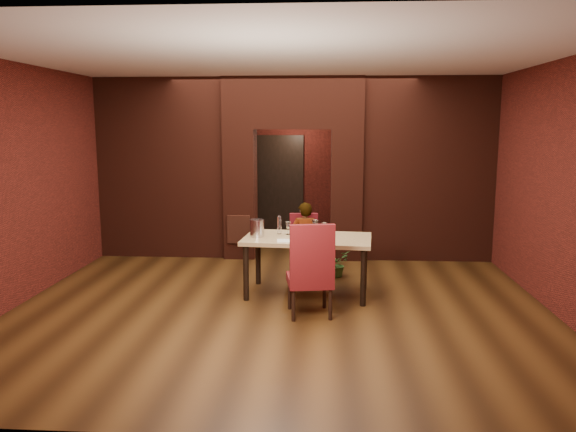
# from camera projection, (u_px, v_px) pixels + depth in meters

# --- Properties ---
(floor) EXTENTS (8.00, 8.00, 0.00)m
(floor) POSITION_uv_depth(u_px,v_px,m) (285.00, 288.00, 8.26)
(floor) COLOR #472B11
(floor) RESTS_ON ground
(ceiling) EXTENTS (7.00, 8.00, 0.04)m
(ceiling) POSITION_uv_depth(u_px,v_px,m) (285.00, 65.00, 7.74)
(ceiling) COLOR silver
(ceiling) RESTS_ON ground
(wall_back) EXTENTS (7.00, 0.04, 3.20)m
(wall_back) POSITION_uv_depth(u_px,v_px,m) (298.00, 162.00, 11.94)
(wall_back) COLOR maroon
(wall_back) RESTS_ON ground
(wall_front) EXTENTS (7.00, 0.04, 3.20)m
(wall_front) POSITION_uv_depth(u_px,v_px,m) (246.00, 235.00, 4.07)
(wall_front) COLOR maroon
(wall_front) RESTS_ON ground
(wall_left) EXTENTS (0.04, 8.00, 3.20)m
(wall_left) POSITION_uv_depth(u_px,v_px,m) (48.00, 179.00, 8.23)
(wall_left) COLOR maroon
(wall_left) RESTS_ON ground
(wall_right) EXTENTS (0.04, 8.00, 3.20)m
(wall_right) POSITION_uv_depth(u_px,v_px,m) (537.00, 182.00, 7.78)
(wall_right) COLOR maroon
(wall_right) RESTS_ON ground
(pillar_left) EXTENTS (0.55, 0.55, 2.30)m
(pillar_left) POSITION_uv_depth(u_px,v_px,m) (241.00, 194.00, 10.11)
(pillar_left) COLOR maroon
(pillar_left) RESTS_ON ground
(pillar_right) EXTENTS (0.55, 0.55, 2.30)m
(pillar_right) POSITION_uv_depth(u_px,v_px,m) (346.00, 195.00, 9.98)
(pillar_right) COLOR maroon
(pillar_right) RESTS_ON ground
(lintel) EXTENTS (2.45, 0.55, 0.90)m
(lintel) POSITION_uv_depth(u_px,v_px,m) (293.00, 103.00, 9.79)
(lintel) COLOR maroon
(lintel) RESTS_ON ground
(wing_wall_left) EXTENTS (2.28, 0.35, 3.20)m
(wing_wall_left) POSITION_uv_depth(u_px,v_px,m) (163.00, 168.00, 10.13)
(wing_wall_left) COLOR maroon
(wing_wall_left) RESTS_ON ground
(wing_wall_right) EXTENTS (2.28, 0.35, 3.20)m
(wing_wall_right) POSITION_uv_depth(u_px,v_px,m) (428.00, 170.00, 9.82)
(wing_wall_right) COLOR maroon
(wing_wall_right) RESTS_ON ground
(vent_panel) EXTENTS (0.40, 0.03, 0.50)m
(vent_panel) POSITION_uv_depth(u_px,v_px,m) (239.00, 229.00, 9.91)
(vent_panel) COLOR #98442C
(vent_panel) RESTS_ON ground
(rear_door) EXTENTS (0.90, 0.08, 2.10)m
(rear_door) POSITION_uv_depth(u_px,v_px,m) (280.00, 187.00, 12.00)
(rear_door) COLOR black
(rear_door) RESTS_ON ground
(rear_door_frame) EXTENTS (1.02, 0.04, 2.22)m
(rear_door_frame) POSITION_uv_depth(u_px,v_px,m) (279.00, 188.00, 11.96)
(rear_door_frame) COLOR black
(rear_door_frame) RESTS_ON ground
(dining_table) EXTENTS (1.84, 1.14, 0.83)m
(dining_table) POSITION_uv_depth(u_px,v_px,m) (307.00, 266.00, 7.92)
(dining_table) COLOR tan
(dining_table) RESTS_ON ground
(chair_far) EXTENTS (0.49, 0.49, 0.99)m
(chair_far) POSITION_uv_depth(u_px,v_px,m) (304.00, 246.00, 8.83)
(chair_far) COLOR maroon
(chair_far) RESTS_ON ground
(chair_near) EXTENTS (0.63, 0.63, 1.20)m
(chair_near) POSITION_uv_depth(u_px,v_px,m) (310.00, 268.00, 7.04)
(chair_near) COLOR maroon
(chair_near) RESTS_ON ground
(person_seated) EXTENTS (0.45, 0.31, 1.20)m
(person_seated) POSITION_uv_depth(u_px,v_px,m) (305.00, 240.00, 8.77)
(person_seated) COLOR silver
(person_seated) RESTS_ON ground
(wine_glass_a) EXTENTS (0.08, 0.08, 0.19)m
(wine_glass_a) POSITION_uv_depth(u_px,v_px,m) (288.00, 228.00, 8.02)
(wine_glass_a) COLOR white
(wine_glass_a) RESTS_ON dining_table
(wine_glass_b) EXTENTS (0.09, 0.09, 0.22)m
(wine_glass_b) POSITION_uv_depth(u_px,v_px,m) (315.00, 228.00, 7.96)
(wine_glass_b) COLOR silver
(wine_glass_b) RESTS_ON dining_table
(wine_glass_c) EXTENTS (0.09, 0.09, 0.21)m
(wine_glass_c) POSITION_uv_depth(u_px,v_px,m) (324.00, 230.00, 7.78)
(wine_glass_c) COLOR silver
(wine_glass_c) RESTS_ON dining_table
(tasting_sheet) EXTENTS (0.32, 0.25, 0.00)m
(tasting_sheet) POSITION_uv_depth(u_px,v_px,m) (288.00, 241.00, 7.60)
(tasting_sheet) COLOR white
(tasting_sheet) RESTS_ON dining_table
(wine_bucket) EXTENTS (0.20, 0.20, 0.25)m
(wine_bucket) POSITION_uv_depth(u_px,v_px,m) (257.00, 228.00, 7.86)
(wine_bucket) COLOR silver
(wine_bucket) RESTS_ON dining_table
(water_bottle) EXTENTS (0.06, 0.06, 0.27)m
(water_bottle) POSITION_uv_depth(u_px,v_px,m) (279.00, 225.00, 8.07)
(water_bottle) COLOR white
(water_bottle) RESTS_ON dining_table
(potted_plant) EXTENTS (0.49, 0.49, 0.42)m
(potted_plant) POSITION_uv_depth(u_px,v_px,m) (337.00, 264.00, 8.87)
(potted_plant) COLOR #315B24
(potted_plant) RESTS_ON ground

